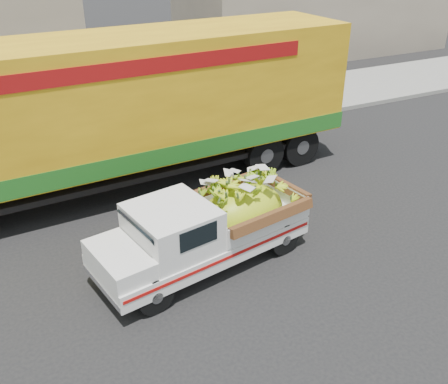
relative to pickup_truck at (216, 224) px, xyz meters
name	(u,v)px	position (x,y,z in m)	size (l,w,h in m)	color
ground	(173,248)	(-0.67, 0.72, -0.80)	(100.00, 100.00, 0.00)	black
curb	(103,151)	(-0.67, 6.33, -0.73)	(60.00, 0.25, 0.15)	gray
sidewalk	(87,129)	(-0.67, 8.43, -0.73)	(60.00, 4.00, 0.14)	gray
pickup_truck	(216,224)	(0.00, 0.00, 0.00)	(4.47, 2.26, 1.50)	black
semi_trailer	(123,108)	(-0.60, 3.88, 1.32)	(12.03, 3.01, 3.80)	black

